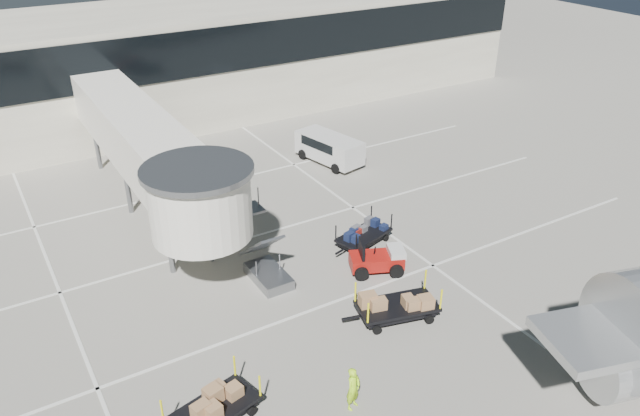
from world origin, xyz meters
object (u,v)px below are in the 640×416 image
(baggage_tug, at_px, (378,260))
(box_cart_near, at_px, (399,305))
(ground_worker, at_px, (353,389))
(minivan, at_px, (328,146))
(box_cart_far, at_px, (214,409))
(suitcase_cart, at_px, (362,236))

(baggage_tug, xyz_separation_m, box_cart_near, (-1.31, -3.37, 0.01))
(ground_worker, height_order, minivan, minivan)
(baggage_tug, xyz_separation_m, box_cart_far, (-10.32, -4.73, -0.04))
(suitcase_cart, height_order, ground_worker, ground_worker)
(box_cart_far, height_order, ground_worker, ground_worker)
(ground_worker, bearing_deg, suitcase_cart, 30.88)
(baggage_tug, relative_size, minivan, 0.56)
(box_cart_far, bearing_deg, ground_worker, -36.95)
(ground_worker, bearing_deg, box_cart_near, 12.87)
(suitcase_cart, distance_m, box_cart_far, 13.12)
(box_cart_near, relative_size, ground_worker, 2.45)
(box_cart_far, bearing_deg, box_cart_near, -5.22)
(box_cart_far, height_order, minivan, minivan)
(suitcase_cart, distance_m, box_cart_near, 6.07)
(suitcase_cart, bearing_deg, minivan, 51.69)
(suitcase_cart, xyz_separation_m, box_cart_near, (-2.04, -5.72, 0.10))
(baggage_tug, xyz_separation_m, minivan, (4.75, 12.26, 0.47))
(baggage_tug, relative_size, suitcase_cart, 0.76)
(baggage_tug, height_order, box_cart_near, baggage_tug)
(box_cart_near, bearing_deg, suitcase_cart, 84.56)
(minivan, bearing_deg, suitcase_cart, -124.34)
(suitcase_cart, relative_size, minivan, 0.74)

